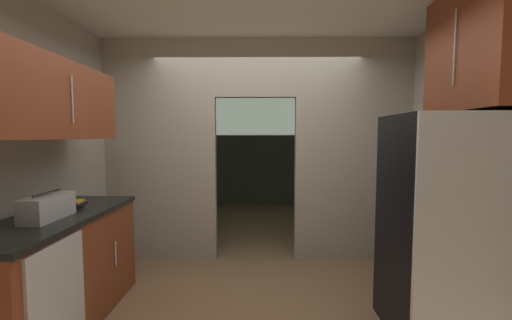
# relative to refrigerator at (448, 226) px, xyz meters

# --- Properties ---
(ground) EXTENTS (20.00, 20.00, 0.00)m
(ground) POSITION_rel_refrigerator_xyz_m (-1.48, 0.27, -0.86)
(ground) COLOR brown
(kitchen_overhead_slab) EXTENTS (4.18, 6.57, 0.06)m
(kitchen_overhead_slab) POSITION_rel_refrigerator_xyz_m (-1.48, 0.65, 1.91)
(kitchen_overhead_slab) COLOR silver
(kitchen_partition) EXTENTS (3.78, 0.12, 2.73)m
(kitchen_partition) POSITION_rel_refrigerator_xyz_m (-1.47, 1.55, 0.60)
(kitchen_partition) COLOR #ADA899
(kitchen_partition) RESTS_ON ground
(adjoining_room_shell) EXTENTS (3.78, 3.50, 2.73)m
(adjoining_room_shell) POSITION_rel_refrigerator_xyz_m (-1.48, 3.88, 0.51)
(adjoining_room_shell) COLOR slate
(adjoining_room_shell) RESTS_ON ground
(refrigerator) EXTENTS (0.85, 0.75, 1.71)m
(refrigerator) POSITION_rel_refrigerator_xyz_m (0.00, 0.00, 0.00)
(refrigerator) COLOR black
(refrigerator) RESTS_ON ground
(lower_cabinet_run) EXTENTS (0.63, 1.64, 0.93)m
(lower_cabinet_run) POSITION_rel_refrigerator_xyz_m (-3.06, 0.01, -0.39)
(lower_cabinet_run) COLOR brown
(lower_cabinet_run) RESTS_ON ground
(dishwasher) EXTENTS (0.02, 0.56, 0.87)m
(dishwasher) POSITION_rel_refrigerator_xyz_m (-2.75, -0.45, -0.42)
(dishwasher) COLOR #B7BABC
(dishwasher) RESTS_ON ground
(upper_cabinet_counterside) EXTENTS (0.36, 1.47, 0.60)m
(upper_cabinet_counterside) POSITION_rel_refrigerator_xyz_m (-3.06, 0.01, 0.97)
(upper_cabinet_counterside) COLOR brown
(upper_cabinet_fridgeside) EXTENTS (0.36, 0.94, 0.97)m
(upper_cabinet_fridgeside) POSITION_rel_refrigerator_xyz_m (0.23, 0.10, 1.37)
(upper_cabinet_fridgeside) COLOR brown
(boombox) EXTENTS (0.19, 0.43, 0.21)m
(boombox) POSITION_rel_refrigerator_xyz_m (-3.03, -0.11, 0.17)
(boombox) COLOR #B2B2B7
(boombox) RESTS_ON lower_cabinet_run
(book_stack) EXTENTS (0.14, 0.16, 0.06)m
(book_stack) POSITION_rel_refrigerator_xyz_m (-3.05, 0.28, 0.11)
(book_stack) COLOR #2D609E
(book_stack) RESTS_ON lower_cabinet_run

